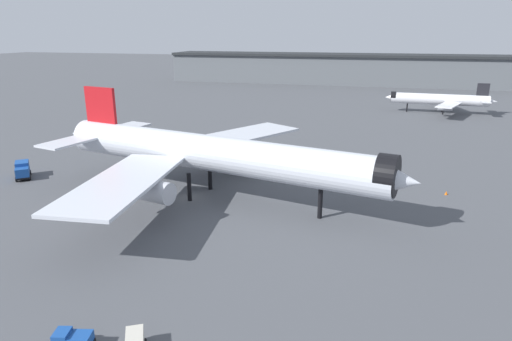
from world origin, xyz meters
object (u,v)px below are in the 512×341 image
Objects in this scene: baggage_tug_wing at (72,340)px; traffic_cone_wingtip at (446,193)px; airliner_far_taxiway at (439,100)px; service_truck_front at (23,170)px; airliner_near_gate at (211,154)px.

baggage_tug_wing is 5.68× the size of traffic_cone_wingtip.
service_truck_front is (-82.29, -97.97, -3.06)m from airliner_far_taxiway.
traffic_cone_wingtip is at bearing -140.03° from baggage_tug_wing.
airliner_near_gate reaches higher than service_truck_front.
airliner_near_gate is 39.28m from baggage_tug_wing.
airliner_near_gate is 106.73m from airliner_far_taxiway.
service_truck_front is at bearing -58.02° from baggage_tug_wing.
airliner_near_gate reaches higher than airliner_far_taxiway.
traffic_cone_wingtip is (76.46, 13.14, -1.28)m from service_truck_front.
airliner_near_gate is at bearing -161.92° from traffic_cone_wingtip.
baggage_tug_wing is at bearing 74.32° from airliner_far_taxiway.
airliner_near_gate is 38.88m from service_truck_front.
service_truck_front reaches higher than traffic_cone_wingtip.
baggage_tug_wing is at bearing -75.26° from airliner_near_gate.
baggage_tug_wing is at bearing -124.84° from traffic_cone_wingtip.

